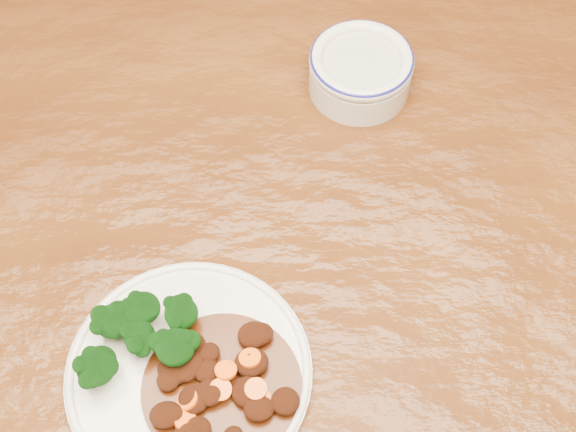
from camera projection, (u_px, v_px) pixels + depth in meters
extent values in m
cube|color=#5B3010|center=(300.00, 285.00, 0.83)|extent=(1.61, 1.10, 0.04)
cylinder|color=white|center=(189.00, 373.00, 0.76)|extent=(0.23, 0.23, 0.01)
torus|color=white|center=(189.00, 371.00, 0.75)|extent=(0.23, 0.23, 0.01)
cylinder|color=olive|center=(104.00, 368.00, 0.75)|extent=(0.01, 0.01, 0.01)
ellipsoid|color=black|center=(101.00, 361.00, 0.73)|extent=(0.03, 0.03, 0.02)
cylinder|color=olive|center=(146.00, 316.00, 0.78)|extent=(0.01, 0.01, 0.01)
ellipsoid|color=black|center=(143.00, 308.00, 0.76)|extent=(0.03, 0.03, 0.03)
cylinder|color=olive|center=(142.00, 343.00, 0.76)|extent=(0.01, 0.01, 0.01)
ellipsoid|color=black|center=(140.00, 336.00, 0.75)|extent=(0.03, 0.03, 0.02)
cylinder|color=olive|center=(178.00, 355.00, 0.75)|extent=(0.01, 0.01, 0.01)
ellipsoid|color=black|center=(175.00, 347.00, 0.74)|extent=(0.04, 0.04, 0.03)
cylinder|color=olive|center=(183.00, 321.00, 0.77)|extent=(0.01, 0.01, 0.01)
ellipsoid|color=black|center=(181.00, 313.00, 0.76)|extent=(0.03, 0.03, 0.03)
cylinder|color=olive|center=(116.00, 329.00, 0.77)|extent=(0.01, 0.01, 0.01)
ellipsoid|color=black|center=(113.00, 321.00, 0.75)|extent=(0.03, 0.03, 0.03)
cylinder|color=olive|center=(100.00, 374.00, 0.74)|extent=(0.01, 0.01, 0.01)
ellipsoid|color=black|center=(96.00, 367.00, 0.73)|extent=(0.04, 0.04, 0.03)
cylinder|color=#471D07|center=(222.00, 388.00, 0.74)|extent=(0.15, 0.15, 0.00)
ellipsoid|color=black|center=(259.00, 409.00, 0.72)|extent=(0.03, 0.02, 0.01)
ellipsoid|color=black|center=(198.00, 429.00, 0.71)|extent=(0.02, 0.02, 0.01)
ellipsoid|color=black|center=(168.00, 380.00, 0.74)|extent=(0.02, 0.02, 0.01)
ellipsoid|color=black|center=(175.00, 367.00, 0.75)|extent=(0.03, 0.04, 0.02)
ellipsoid|color=black|center=(210.00, 393.00, 0.73)|extent=(0.03, 0.03, 0.01)
ellipsoid|color=black|center=(189.00, 361.00, 0.75)|extent=(0.03, 0.03, 0.01)
ellipsoid|color=black|center=(208.00, 371.00, 0.74)|extent=(0.03, 0.02, 0.01)
ellipsoid|color=black|center=(261.00, 334.00, 0.76)|extent=(0.02, 0.02, 0.01)
ellipsoid|color=black|center=(248.00, 392.00, 0.73)|extent=(0.03, 0.03, 0.02)
ellipsoid|color=black|center=(285.00, 401.00, 0.73)|extent=(0.03, 0.03, 0.01)
ellipsoid|color=black|center=(166.00, 415.00, 0.72)|extent=(0.03, 0.03, 0.02)
ellipsoid|color=black|center=(189.00, 346.00, 0.75)|extent=(0.03, 0.03, 0.02)
ellipsoid|color=black|center=(209.00, 352.00, 0.75)|extent=(0.02, 0.02, 0.01)
ellipsoid|color=black|center=(194.00, 399.00, 0.73)|extent=(0.03, 0.03, 0.01)
ellipsoid|color=black|center=(172.00, 356.00, 0.75)|extent=(0.02, 0.02, 0.01)
ellipsoid|color=black|center=(254.00, 335.00, 0.76)|extent=(0.03, 0.03, 0.02)
ellipsoid|color=black|center=(207.00, 397.00, 0.73)|extent=(0.02, 0.02, 0.01)
ellipsoid|color=black|center=(251.00, 362.00, 0.74)|extent=(0.03, 0.03, 0.02)
ellipsoid|color=black|center=(186.00, 369.00, 0.74)|extent=(0.02, 0.03, 0.01)
cylinder|color=#FF5B0D|center=(221.00, 389.00, 0.73)|extent=(0.03, 0.03, 0.01)
cylinder|color=#FF5B0D|center=(256.00, 389.00, 0.72)|extent=(0.03, 0.03, 0.01)
cylinder|color=#FF5B0D|center=(226.00, 370.00, 0.73)|extent=(0.03, 0.03, 0.01)
cylinder|color=#FF5B0D|center=(250.00, 358.00, 0.74)|extent=(0.03, 0.03, 0.01)
cylinder|color=#FF5B0D|center=(186.00, 421.00, 0.72)|extent=(0.03, 0.03, 0.01)
cylinder|color=#FF5B0D|center=(188.00, 400.00, 0.72)|extent=(0.03, 0.03, 0.01)
cylinder|color=#FF5B0D|center=(260.00, 398.00, 0.73)|extent=(0.02, 0.02, 0.01)
cylinder|color=silver|center=(360.00, 76.00, 0.93)|extent=(0.12, 0.12, 0.04)
cylinder|color=beige|center=(361.00, 63.00, 0.91)|extent=(0.09, 0.09, 0.01)
torus|color=silver|center=(362.00, 60.00, 0.91)|extent=(0.12, 0.12, 0.02)
torus|color=navy|center=(362.00, 58.00, 0.91)|extent=(0.12, 0.12, 0.01)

